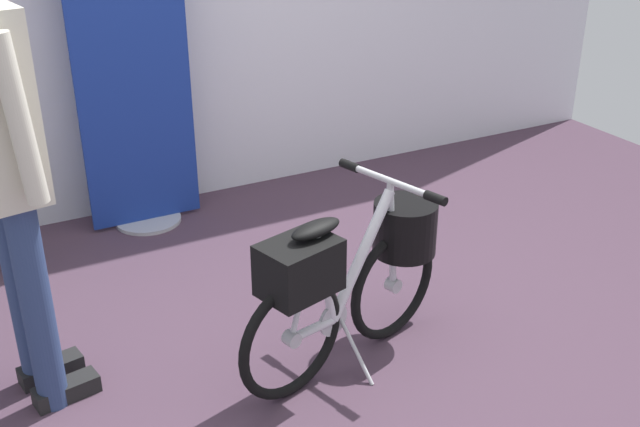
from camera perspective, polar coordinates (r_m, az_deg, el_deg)
ground_plane at (r=3.13m, az=3.05°, el=-11.29°), size 6.06×6.06×0.00m
floor_banner_stand at (r=4.07m, az=-13.83°, el=10.48°), size 0.60×0.36×1.92m
folding_bike_foreground at (r=2.97m, az=2.59°, el=-4.31°), size 1.02×0.52×0.75m
visitor_near_wall at (r=2.72m, az=-22.60°, el=4.22°), size 0.31×0.53×1.70m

